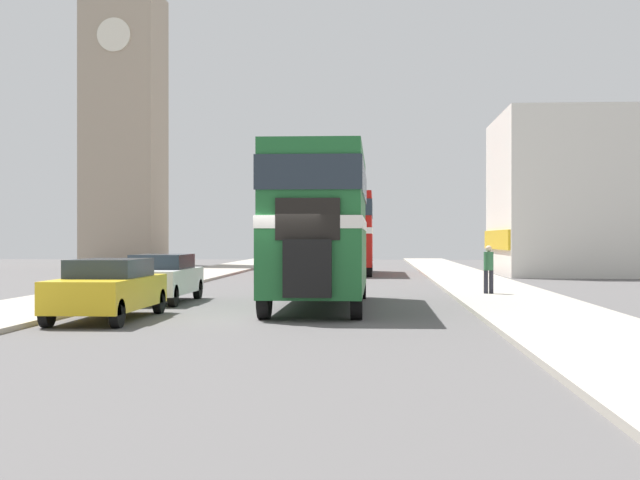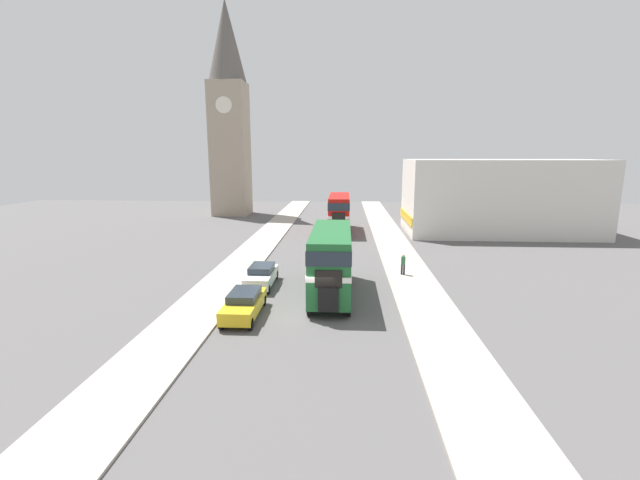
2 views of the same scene
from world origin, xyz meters
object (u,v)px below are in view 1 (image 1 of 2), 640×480
at_px(double_decker_bus, 320,217).
at_px(pedestrian_walking, 489,266).
at_px(car_parked_mid, 161,277).
at_px(bus_distant, 351,227).
at_px(car_parked_near, 108,288).
at_px(church_tower, 125,46).

height_order(double_decker_bus, pedestrian_walking, double_decker_bus).
bearing_deg(car_parked_mid, pedestrian_walking, 16.69).
relative_size(car_parked_mid, pedestrian_walking, 2.77).
distance_m(bus_distant, pedestrian_walking, 19.46).
xyz_separation_m(car_parked_near, church_tower, (-11.56, 41.68, 14.92)).
height_order(pedestrian_walking, church_tower, church_tower).
xyz_separation_m(pedestrian_walking, church_tower, (-21.62, 32.87, 14.66)).
bearing_deg(car_parked_mid, car_parked_near, -88.76).
relative_size(car_parked_mid, church_tower, 0.14).
xyz_separation_m(bus_distant, car_parked_mid, (-5.09, -21.77, -1.80)).
bearing_deg(car_parked_near, pedestrian_walking, 41.21).
bearing_deg(bus_distant, car_parked_mid, -103.17).
distance_m(car_parked_near, pedestrian_walking, 13.37).
height_order(bus_distant, pedestrian_walking, bus_distant).
xyz_separation_m(double_decker_bus, car_parked_near, (-4.79, -4.08, -1.79)).
xyz_separation_m(car_parked_near, pedestrian_walking, (10.05, 8.81, 0.26)).
bearing_deg(car_parked_near, bus_distant, 79.77).
height_order(car_parked_mid, church_tower, church_tower).
relative_size(bus_distant, car_parked_mid, 2.16).
distance_m(car_parked_mid, pedestrian_walking, 10.63).
bearing_deg(church_tower, car_parked_near, -74.49).
relative_size(double_decker_bus, bus_distant, 0.98).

